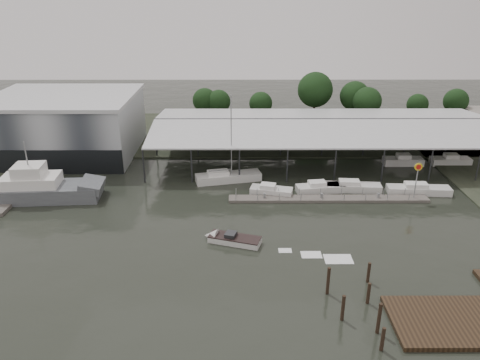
{
  "coord_description": "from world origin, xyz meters",
  "views": [
    {
      "loc": [
        2.4,
        -49.53,
        28.07
      ],
      "look_at": [
        2.57,
        11.39,
        2.5
      ],
      "focal_mm": 35.0,
      "sensor_mm": 36.0,
      "label": 1
    }
  ],
  "objects_px": {
    "grey_trawler": "(40,189)",
    "white_sailboat": "(227,177)",
    "shell_fuel_sign": "(417,174)",
    "speedboat_underway": "(230,239)"
  },
  "relations": [
    {
      "from": "grey_trawler",
      "to": "white_sailboat",
      "type": "height_order",
      "value": "white_sailboat"
    },
    {
      "from": "shell_fuel_sign",
      "to": "speedboat_underway",
      "type": "distance_m",
      "value": 28.33
    },
    {
      "from": "shell_fuel_sign",
      "to": "speedboat_underway",
      "type": "height_order",
      "value": "shell_fuel_sign"
    },
    {
      "from": "grey_trawler",
      "to": "white_sailboat",
      "type": "relative_size",
      "value": 1.27
    },
    {
      "from": "grey_trawler",
      "to": "shell_fuel_sign",
      "type": "bearing_deg",
      "value": -4.76
    },
    {
      "from": "shell_fuel_sign",
      "to": "white_sailboat",
      "type": "relative_size",
      "value": 0.41
    },
    {
      "from": "speedboat_underway",
      "to": "white_sailboat",
      "type": "bearing_deg",
      "value": -70.18
    },
    {
      "from": "shell_fuel_sign",
      "to": "white_sailboat",
      "type": "distance_m",
      "value": 27.48
    },
    {
      "from": "white_sailboat",
      "to": "speedboat_underway",
      "type": "height_order",
      "value": "white_sailboat"
    },
    {
      "from": "grey_trawler",
      "to": "speedboat_underway",
      "type": "xyz_separation_m",
      "value": [
        26.83,
        -12.06,
        -1.19
      ]
    }
  ]
}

